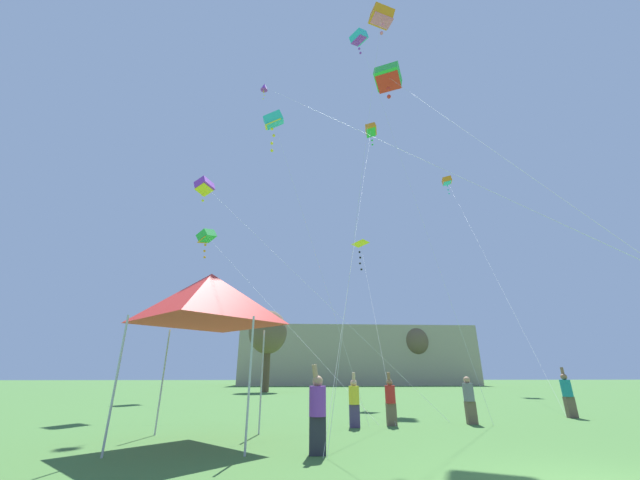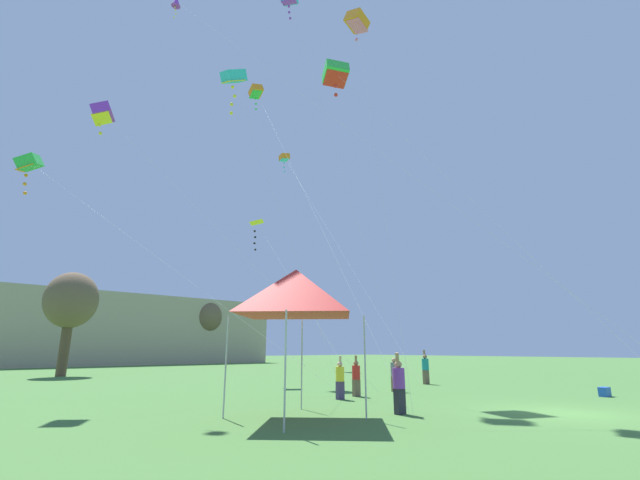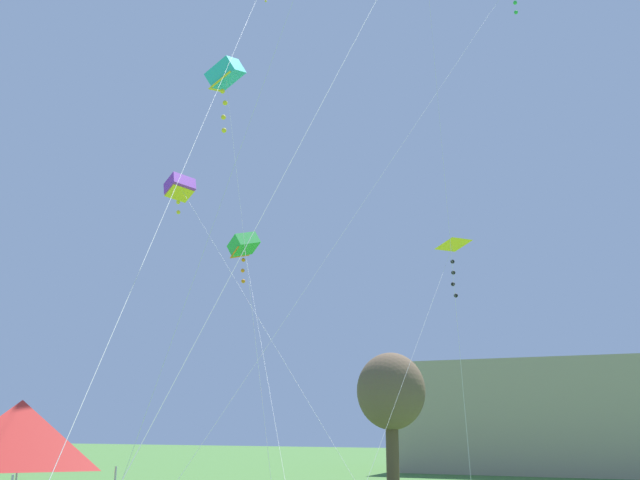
{
  "view_description": "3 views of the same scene",
  "coord_description": "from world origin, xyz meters",
  "views": [
    {
      "loc": [
        -4.58,
        -5.45,
        1.65
      ],
      "look_at": [
        -3.61,
        10.67,
        7.74
      ],
      "focal_mm": 20.0,
      "sensor_mm": 36.0,
      "label": 1
    },
    {
      "loc": [
        -15.44,
        -5.59,
        1.96
      ],
      "look_at": [
        -0.39,
        11.32,
        7.76
      ],
      "focal_mm": 24.0,
      "sensor_mm": 36.0,
      "label": 2
    },
    {
      "loc": [
        5.38,
        -7.23,
        3.9
      ],
      "look_at": [
        -3.56,
        13.04,
        9.62
      ],
      "focal_mm": 40.0,
      "sensor_mm": 36.0,
      "label": 3
    }
  ],
  "objects": [
    {
      "name": "distant_building",
      "position": [
        5.12,
        57.44,
        4.49
      ],
      "size": [
        37.26,
        12.73,
        8.98
      ],
      "primitive_type": "cube",
      "color": "tan",
      "rests_on": "ground"
    },
    {
      "name": "tree_near_right",
      "position": [
        -7.68,
        32.45,
        5.6
      ],
      "size": [
        3.91,
        3.91,
        7.89
      ],
      "color": "brown",
      "rests_on": "ground"
    },
    {
      "name": "festival_tent",
      "position": [
        -7.15,
        4.87,
        3.69
      ],
      "size": [
        3.3,
        3.3,
        4.41
      ],
      "color": "#B7B7BC",
      "rests_on": "ground"
    },
    {
      "name": "kite_cyan_box_0",
      "position": [
        -6.23,
        11.27,
        15.16
      ],
      "size": [
        4.73,
        3.92,
        15.83
      ],
      "color": "silver",
      "rests_on": "ground"
    },
    {
      "name": "kite_purple_box_1",
      "position": [
        -10.91,
        15.6,
        13.2
      ],
      "size": [
        12.61,
        7.61,
        13.72
      ],
      "color": "silver",
      "rests_on": "ground"
    },
    {
      "name": "kite_yellow_delta_5",
      "position": [
        -0.37,
        17.78,
        10.11
      ],
      "size": [
        1.46,
        10.64,
        10.57
      ],
      "color": "silver",
      "rests_on": "ground"
    },
    {
      "name": "kite_green_box_7",
      "position": [
        -12.72,
        23.98,
        12.88
      ],
      "size": [
        11.88,
        16.63,
        13.65
      ],
      "color": "silver",
      "rests_on": "ground"
    }
  ]
}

